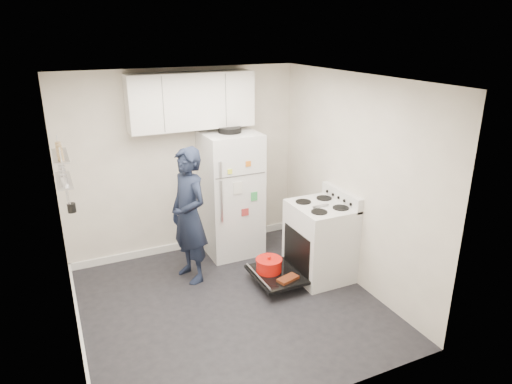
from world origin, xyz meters
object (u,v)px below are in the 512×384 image
refrigerator (231,193)px  person (189,216)px  electric_range (319,241)px  open_oven_door (273,269)px

refrigerator → person: size_ratio=1.05×
electric_range → open_oven_door: (-0.62, 0.05, -0.27)m
refrigerator → person: (-0.74, -0.49, -0.01)m
electric_range → refrigerator: size_ratio=0.63×
open_oven_door → person: person is taller
open_oven_door → electric_range: bearing=-4.4°
electric_range → open_oven_door: bearing=175.6°
open_oven_door → person: 1.20m
open_oven_door → person: bearing=146.2°
electric_range → refrigerator: 1.37m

